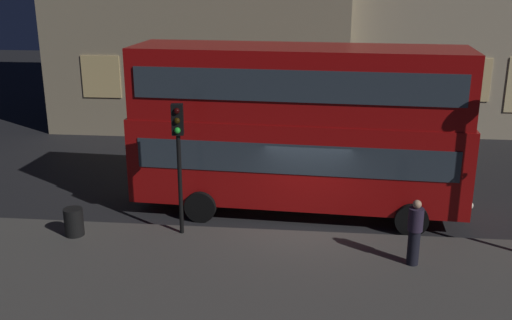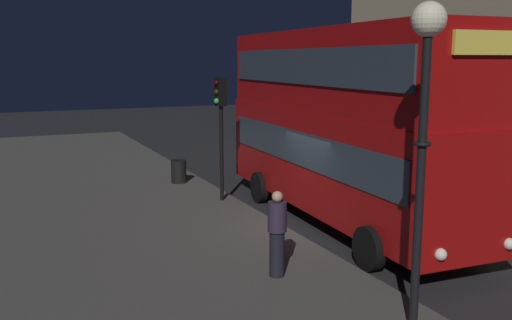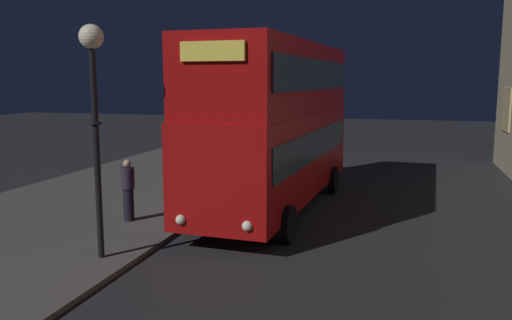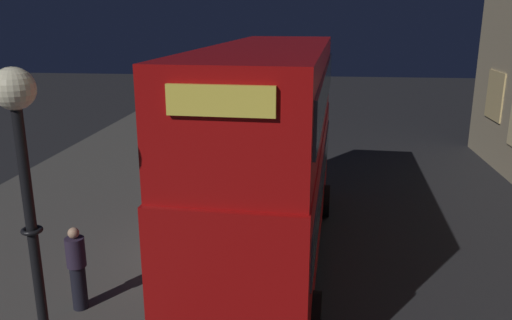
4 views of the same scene
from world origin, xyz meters
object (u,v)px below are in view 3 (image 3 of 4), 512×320
object	(u,v)px
street_lamp	(93,84)
pedestrian	(128,190)
double_decker_bus	(277,118)
litter_bin	(249,160)
traffic_light_near_kerb	(238,112)

from	to	relation	value
street_lamp	pedestrian	bearing A→B (deg)	-162.00
double_decker_bus	litter_bin	size ratio (longest dim) A/B	12.99
street_lamp	pedestrian	xyz separation A→B (m)	(-2.97, -0.97, -2.99)
traffic_light_near_kerb	street_lamp	world-z (taller)	street_lamp
traffic_light_near_kerb	pedestrian	size ratio (longest dim) A/B	2.15
traffic_light_near_kerb	pedestrian	xyz separation A→B (m)	(6.32, -1.25, -1.82)
street_lamp	litter_bin	bearing A→B (deg)	-179.19
traffic_light_near_kerb	pedestrian	bearing A→B (deg)	-19.13
double_decker_bus	litter_bin	xyz separation A→B (m)	(-6.20, -2.78, -2.38)
double_decker_bus	pedestrian	xyz separation A→B (m)	(3.12, -3.57, -1.89)
traffic_light_near_kerb	litter_bin	bearing A→B (deg)	-179.33
street_lamp	litter_bin	world-z (taller)	street_lamp
double_decker_bus	traffic_light_near_kerb	size ratio (longest dim) A/B	2.76
street_lamp	litter_bin	size ratio (longest dim) A/B	6.43
street_lamp	pedestrian	world-z (taller)	street_lamp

